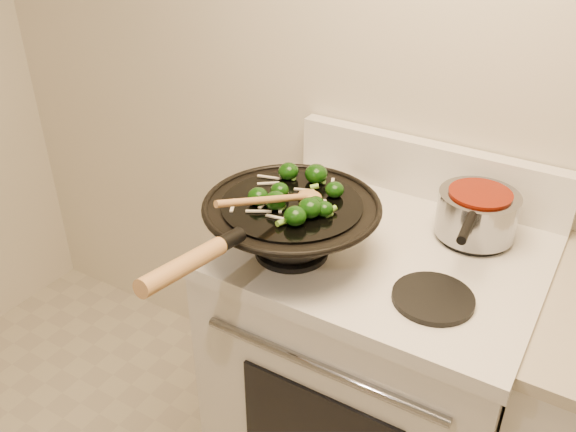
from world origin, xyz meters
The scene contains 5 objects.
stove centered at (-0.04, 1.17, 0.47)m, with size 0.78×0.67×1.08m.
wok centered at (-0.22, 1.01, 1.00)m, with size 0.42×0.70×0.21m.
stirfry centered at (-0.21, 1.04, 1.08)m, with size 0.26×0.27×0.05m.
wooden_spoon centered at (-0.21, 0.99, 1.09)m, with size 0.13×0.29×0.09m.
saucepan centered at (0.14, 1.32, 0.99)m, with size 0.20×0.32×0.12m.
Camera 1 is at (0.41, -0.04, 1.77)m, focal length 38.00 mm.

